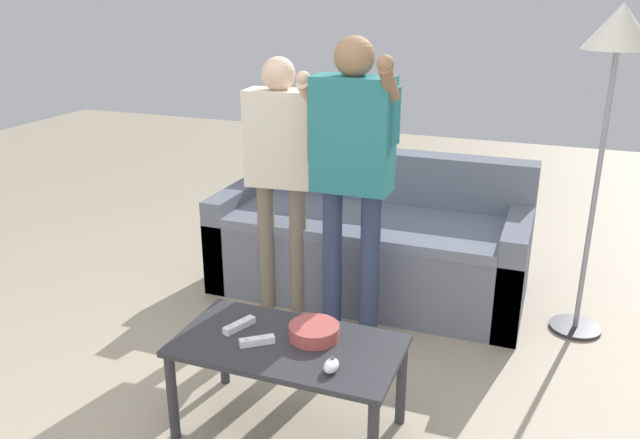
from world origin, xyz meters
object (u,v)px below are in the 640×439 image
at_px(game_remote_nunchuk, 331,366).
at_px(player_left, 280,157).
at_px(coffee_table, 288,355).
at_px(game_remote_wand_near, 257,341).
at_px(couch, 370,244).
at_px(player_center, 353,158).
at_px(floor_lamp, 617,53).
at_px(game_remote_wand_far, 239,325).
at_px(snack_bowl, 314,331).

distance_m(game_remote_nunchuk, player_left, 1.46).
height_order(coffee_table, game_remote_wand_near, game_remote_wand_near).
distance_m(couch, game_remote_wand_near, 1.54).
bearing_deg(game_remote_nunchuk, game_remote_wand_near, 167.54).
bearing_deg(player_left, coffee_table, -64.86).
bearing_deg(player_center, game_remote_wand_near, -96.31).
bearing_deg(coffee_table, game_remote_nunchuk, -29.07).
xyz_separation_m(coffee_table, game_remote_wand_near, (-0.12, -0.05, 0.07)).
height_order(couch, floor_lamp, floor_lamp).
xyz_separation_m(floor_lamp, game_remote_wand_near, (-1.28, -1.44, -1.08)).
bearing_deg(game_remote_wand_near, floor_lamp, 48.35).
distance_m(coffee_table, game_remote_wand_far, 0.26).
distance_m(couch, coffee_table, 1.48).
bearing_deg(game_remote_nunchuk, snack_bowl, 125.93).
height_order(coffee_table, game_remote_nunchuk, game_remote_nunchuk).
bearing_deg(player_center, couch, 96.23).
distance_m(game_remote_nunchuk, player_center, 1.18).
relative_size(game_remote_nunchuk, game_remote_wand_near, 0.64).
distance_m(couch, floor_lamp, 1.74).
distance_m(floor_lamp, player_center, 1.38).
bearing_deg(snack_bowl, game_remote_wand_near, -146.85).
bearing_deg(floor_lamp, coffee_table, -130.06).
bearing_deg(coffee_table, game_remote_wand_near, -154.81).
distance_m(coffee_table, game_remote_nunchuk, 0.29).
bearing_deg(player_center, player_left, 160.60).
distance_m(floor_lamp, game_remote_wand_far, 2.23).
distance_m(coffee_table, snack_bowl, 0.15).
xyz_separation_m(coffee_table, player_left, (-0.49, 1.04, 0.56)).
bearing_deg(player_center, coffee_table, -89.16).
relative_size(game_remote_nunchuk, game_remote_wand_far, 0.54).
relative_size(couch, player_left, 1.28).
distance_m(game_remote_nunchuk, game_remote_wand_near, 0.36).
xyz_separation_m(coffee_table, game_remote_nunchuk, (0.24, -0.13, 0.08)).
height_order(couch, snack_bowl, couch).
relative_size(floor_lamp, game_remote_wand_far, 10.79).
distance_m(coffee_table, player_center, 1.08).
height_order(couch, player_center, player_center).
xyz_separation_m(couch, game_remote_nunchuk, (0.32, -1.61, 0.15)).
height_order(snack_bowl, player_left, player_left).
bearing_deg(game_remote_wand_near, game_remote_wand_far, 144.92).
distance_m(coffee_table, game_remote_wand_near, 0.15).
distance_m(couch, game_remote_wand_far, 1.46).
xyz_separation_m(game_remote_wand_near, game_remote_wand_far, (-0.13, 0.09, -0.00)).
bearing_deg(player_left, game_remote_wand_near, -71.19).
distance_m(floor_lamp, game_remote_wand_near, 2.20).
distance_m(coffee_table, player_left, 1.28).
relative_size(couch, game_remote_wand_near, 13.74).
xyz_separation_m(coffee_table, floor_lamp, (1.16, 1.38, 1.15)).
bearing_deg(floor_lamp, couch, 175.50).
distance_m(couch, player_left, 0.87).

